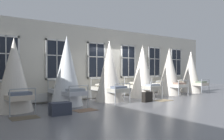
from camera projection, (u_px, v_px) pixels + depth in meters
The scene contains 14 objects.
ground at pixel (129, 99), 10.81m from camera, with size 27.77×27.77×0.00m, color slate.
back_wall_with_windows at pixel (112, 63), 11.88m from camera, with size 14.88×0.10×3.48m, color beige.
window_bank at pixel (113, 77), 11.79m from camera, with size 11.28×0.10×2.67m.
cot_first at pixel (14, 76), 7.82m from camera, with size 1.29×1.98×2.54m.
cot_second at pixel (67, 72), 9.07m from camera, with size 1.29×1.97×2.78m.
cot_third at pixel (109, 72), 10.28m from camera, with size 1.29×1.98×2.70m.
cot_fourth at pixel (142, 72), 11.59m from camera, with size 1.29×1.98×2.65m.
cot_fifth at pixel (169, 72), 12.78m from camera, with size 1.29×1.98×2.64m.
cot_sixth at pixel (191, 72), 14.01m from camera, with size 1.29×1.96×2.54m.
rug_first at pixel (25, 118), 6.77m from camera, with size 0.80×0.56×0.01m, color brown.
rug_second at pixel (85, 110), 8.00m from camera, with size 0.80×0.56×0.01m, color brown.
rug_fourth at pixel (163, 100), 10.46m from camera, with size 0.80×0.56×0.01m, color #8E7A5B.
suitcase_dark at pixel (147, 97), 10.03m from camera, with size 0.59×0.30×0.47m.
travel_trunk at pixel (60, 109), 7.23m from camera, with size 0.64×0.40×0.39m, color #2D3342.
Camera 1 is at (-7.12, -8.16, 1.47)m, focal length 36.70 mm.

